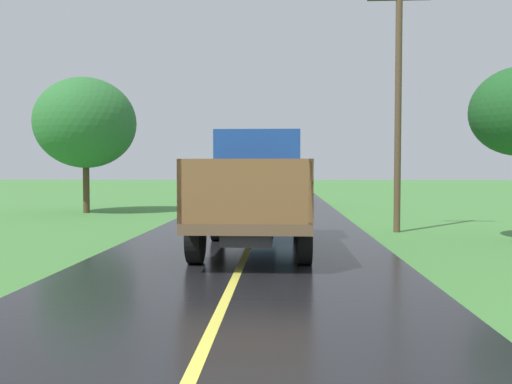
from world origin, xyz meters
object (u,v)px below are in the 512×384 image
Objects in this scene: banana_truck_near at (256,188)px; roadside_tree_mid_right at (85,123)px; utility_pole_roadside at (398,100)px; banana_truck_far at (274,178)px.

banana_truck_near is 0.98× the size of roadside_tree_mid_right.
utility_pole_roadside is 13.87m from roadside_tree_mid_right.
banana_truck_far is 0.78× the size of utility_pole_roadside.
banana_truck_far is at bearing 108.26° from utility_pole_roadside.
roadside_tree_mid_right is (-12.16, 6.68, -0.04)m from utility_pole_roadside.
banana_truck_near is at bearing -138.36° from utility_pole_roadside.
utility_pole_roadside is at bearing -71.74° from banana_truck_far.
banana_truck_near and banana_truck_far have the same top height.
banana_truck_far is 0.98× the size of roadside_tree_mid_right.
roadside_tree_mid_right is at bearing 127.95° from banana_truck_near.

